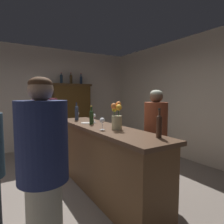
{
  "coord_description": "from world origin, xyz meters",
  "views": [
    {
      "loc": [
        -1.1,
        -2.59,
        1.49
      ],
      "look_at": [
        0.32,
        -0.3,
        1.25
      ],
      "focal_mm": 30.83,
      "sensor_mm": 36.0,
      "label": 1
    }
  ],
  "objects_px": {
    "wine_glass_rear": "(94,117)",
    "display_cabinet": "(72,114)",
    "display_bottle_center": "(81,80)",
    "patron_in_grey": "(46,140)",
    "bartender": "(155,138)",
    "wine_bottle_syrah": "(77,112)",
    "display_bottle_midleft": "(71,79)",
    "wine_glass_front": "(102,121)",
    "flower_arrangement": "(117,117)",
    "cheese_plate": "(86,123)",
    "bar_counter": "(103,159)",
    "display_bottle_left": "(61,79)",
    "patron_redhead": "(43,175)",
    "wine_glass_mid": "(77,114)",
    "wine_bottle_rose": "(91,116)",
    "wine_bottle_chardonnay": "(159,125)"
  },
  "relations": [
    {
      "from": "cheese_plate",
      "to": "bartender",
      "type": "relative_size",
      "value": 0.1
    },
    {
      "from": "display_cabinet",
      "to": "wine_glass_rear",
      "type": "bearing_deg",
      "value": -101.16
    },
    {
      "from": "cheese_plate",
      "to": "display_bottle_center",
      "type": "height_order",
      "value": "display_bottle_center"
    },
    {
      "from": "wine_bottle_syrah",
      "to": "cheese_plate",
      "type": "distance_m",
      "value": 0.48
    },
    {
      "from": "wine_glass_rear",
      "to": "display_cabinet",
      "type": "bearing_deg",
      "value": 78.84
    },
    {
      "from": "display_bottle_left",
      "to": "bartender",
      "type": "height_order",
      "value": "display_bottle_left"
    },
    {
      "from": "wine_glass_front",
      "to": "display_bottle_center",
      "type": "xyz_separation_m",
      "value": [
        0.99,
        3.09,
        0.8
      ]
    },
    {
      "from": "wine_bottle_syrah",
      "to": "bartender",
      "type": "relative_size",
      "value": 0.22
    },
    {
      "from": "wine_glass_front",
      "to": "patron_redhead",
      "type": "relative_size",
      "value": 0.1
    },
    {
      "from": "bar_counter",
      "to": "flower_arrangement",
      "type": "relative_size",
      "value": 6.59
    },
    {
      "from": "patron_redhead",
      "to": "bar_counter",
      "type": "bearing_deg",
      "value": -0.89
    },
    {
      "from": "wine_glass_rear",
      "to": "wine_glass_front",
      "type": "bearing_deg",
      "value": -107.65
    },
    {
      "from": "flower_arrangement",
      "to": "cheese_plate",
      "type": "distance_m",
      "value": 0.75
    },
    {
      "from": "display_bottle_left",
      "to": "wine_bottle_chardonnay",
      "type": "bearing_deg",
      "value": -91.66
    },
    {
      "from": "wine_bottle_rose",
      "to": "patron_in_grey",
      "type": "distance_m",
      "value": 0.81
    },
    {
      "from": "wine_glass_front",
      "to": "patron_in_grey",
      "type": "bearing_deg",
      "value": 151.31
    },
    {
      "from": "patron_redhead",
      "to": "bartender",
      "type": "xyz_separation_m",
      "value": [
        1.7,
        0.54,
        -0.02
      ]
    },
    {
      "from": "display_bottle_left",
      "to": "display_bottle_midleft",
      "type": "relative_size",
      "value": 0.95
    },
    {
      "from": "display_bottle_center",
      "to": "patron_in_grey",
      "type": "distance_m",
      "value": 3.36
    },
    {
      "from": "display_bottle_left",
      "to": "wine_glass_mid",
      "type": "bearing_deg",
      "value": -98.27
    },
    {
      "from": "bar_counter",
      "to": "patron_redhead",
      "type": "distance_m",
      "value": 1.52
    },
    {
      "from": "wine_bottle_rose",
      "to": "wine_glass_mid",
      "type": "relative_size",
      "value": 2.11
    },
    {
      "from": "wine_glass_front",
      "to": "wine_bottle_rose",
      "type": "bearing_deg",
      "value": 80.24
    },
    {
      "from": "wine_bottle_chardonnay",
      "to": "wine_bottle_rose",
      "type": "relative_size",
      "value": 1.09
    },
    {
      "from": "wine_glass_front",
      "to": "flower_arrangement",
      "type": "xyz_separation_m",
      "value": [
        0.19,
        -0.07,
        0.05
      ]
    },
    {
      "from": "flower_arrangement",
      "to": "bartender",
      "type": "xyz_separation_m",
      "value": [
        0.57,
        -0.16,
        -0.33
      ]
    },
    {
      "from": "bartender",
      "to": "wine_bottle_syrah",
      "type": "bearing_deg",
      "value": -75.52
    },
    {
      "from": "wine_bottle_chardonnay",
      "to": "wine_glass_mid",
      "type": "distance_m",
      "value": 2.04
    },
    {
      "from": "wine_glass_front",
      "to": "wine_glass_mid",
      "type": "bearing_deg",
      "value": 83.63
    },
    {
      "from": "cheese_plate",
      "to": "display_bottle_center",
      "type": "xyz_separation_m",
      "value": [
        0.94,
        2.43,
        0.92
      ]
    },
    {
      "from": "display_bottle_midleft",
      "to": "display_bottle_left",
      "type": "bearing_deg",
      "value": -180.0
    },
    {
      "from": "patron_redhead",
      "to": "bartender",
      "type": "distance_m",
      "value": 1.78
    },
    {
      "from": "display_cabinet",
      "to": "display_bottle_midleft",
      "type": "relative_size",
      "value": 5.73
    },
    {
      "from": "display_cabinet",
      "to": "wine_bottle_chardonnay",
      "type": "xyz_separation_m",
      "value": [
        -0.4,
        -3.84,
        0.22
      ]
    },
    {
      "from": "bar_counter",
      "to": "display_bottle_midleft",
      "type": "relative_size",
      "value": 7.96
    },
    {
      "from": "wine_bottle_rose",
      "to": "wine_glass_front",
      "type": "bearing_deg",
      "value": -99.76
    },
    {
      "from": "bar_counter",
      "to": "flower_arrangement",
      "type": "xyz_separation_m",
      "value": [
        0.05,
        -0.31,
        0.67
      ]
    },
    {
      "from": "display_bottle_midleft",
      "to": "patron_in_grey",
      "type": "bearing_deg",
      "value": -116.21
    },
    {
      "from": "wine_bottle_rose",
      "to": "bartender",
      "type": "relative_size",
      "value": 0.19
    },
    {
      "from": "wine_glass_front",
      "to": "patron_redhead",
      "type": "height_order",
      "value": "patron_redhead"
    },
    {
      "from": "wine_glass_rear",
      "to": "patron_in_grey",
      "type": "distance_m",
      "value": 0.96
    },
    {
      "from": "wine_bottle_rose",
      "to": "display_bottle_midleft",
      "type": "relative_size",
      "value": 0.95
    },
    {
      "from": "flower_arrangement",
      "to": "wine_glass_mid",
      "type": "bearing_deg",
      "value": 91.8
    },
    {
      "from": "flower_arrangement",
      "to": "wine_bottle_rose",
      "type": "bearing_deg",
      "value": 99.35
    },
    {
      "from": "bar_counter",
      "to": "patron_in_grey",
      "type": "relative_size",
      "value": 1.55
    },
    {
      "from": "wine_glass_front",
      "to": "patron_in_grey",
      "type": "xyz_separation_m",
      "value": [
        -0.66,
        0.36,
        -0.25
      ]
    },
    {
      "from": "display_bottle_midleft",
      "to": "bartender",
      "type": "distance_m",
      "value": 3.5
    },
    {
      "from": "display_cabinet",
      "to": "bartender",
      "type": "bearing_deg",
      "value": -88.85
    },
    {
      "from": "display_bottle_midleft",
      "to": "patron_redhead",
      "type": "bearing_deg",
      "value": -112.8
    },
    {
      "from": "bar_counter",
      "to": "bartender",
      "type": "distance_m",
      "value": 0.85
    }
  ]
}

